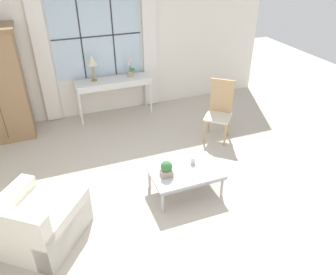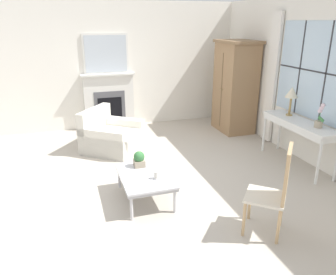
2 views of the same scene
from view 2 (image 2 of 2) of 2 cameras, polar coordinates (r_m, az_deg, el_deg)
ground_plane at (r=5.19m, az=-4.94°, el=-7.61°), size 14.00×14.00×0.00m
wall_back_windowed at (r=6.10m, az=23.85°, el=8.83°), size 7.20×0.14×2.80m
wall_left at (r=7.77m, az=-5.97°, el=12.36°), size 0.06×7.20×2.80m
fireplace at (r=7.66m, az=-10.25°, el=6.92°), size 0.34×1.20×2.12m
armoire at (r=7.47m, az=11.61°, el=8.67°), size 0.98×0.71×1.99m
console_table at (r=5.94m, az=21.90°, el=1.83°), size 1.53×0.42×0.79m
table_lamp at (r=6.13m, az=20.75°, el=7.18°), size 0.22×0.22×0.51m
potted_orchid at (r=5.64m, az=24.90°, el=3.04°), size 0.16×0.12×0.39m
armchair_upholstered at (r=6.41m, az=-9.86°, el=0.12°), size 1.35×1.34×0.79m
side_chair_wooden at (r=3.92m, az=18.33°, el=-8.23°), size 0.62×0.62×1.09m
coffee_table at (r=4.55m, az=-4.06°, el=-6.91°), size 1.00×0.67×0.38m
potted_plant_small at (r=4.74m, az=-5.05°, el=-3.74°), size 0.16×0.16×0.23m
pillar_candle at (r=4.39m, az=-2.02°, el=-6.62°), size 0.09×0.09×0.12m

